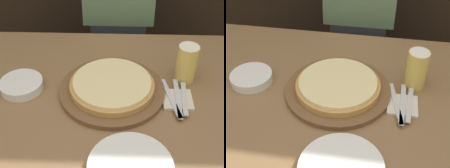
# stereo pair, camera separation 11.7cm
# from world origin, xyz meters

# --- Properties ---
(dining_table) EXTENTS (1.34, 0.94, 0.77)m
(dining_table) POSITION_xyz_m (0.00, 0.00, 0.39)
(dining_table) COLOR olive
(dining_table) RESTS_ON ground_plane
(pizza_on_board) EXTENTS (0.40, 0.40, 0.06)m
(pizza_on_board) POSITION_xyz_m (0.01, 0.03, 0.80)
(pizza_on_board) COLOR brown
(pizza_on_board) RESTS_ON dining_table
(beer_glass) EXTENTS (0.08, 0.08, 0.15)m
(beer_glass) POSITION_xyz_m (0.30, 0.12, 0.86)
(beer_glass) COLOR #E5C65B
(beer_glass) RESTS_ON dining_table
(dinner_plate) EXTENTS (0.26, 0.26, 0.02)m
(dinner_plate) POSITION_xyz_m (0.08, -0.32, 0.78)
(dinner_plate) COLOR white
(dinner_plate) RESTS_ON dining_table
(side_bowl) EXTENTS (0.16, 0.16, 0.04)m
(side_bowl) POSITION_xyz_m (-0.34, 0.04, 0.79)
(side_bowl) COLOR white
(side_bowl) RESTS_ON dining_table
(napkin_stack) EXTENTS (0.11, 0.11, 0.01)m
(napkin_stack) POSITION_xyz_m (0.26, -0.01, 0.78)
(napkin_stack) COLOR beige
(napkin_stack) RESTS_ON dining_table
(fork) EXTENTS (0.06, 0.22, 0.00)m
(fork) POSITION_xyz_m (0.23, -0.01, 0.79)
(fork) COLOR silver
(fork) RESTS_ON napkin_stack
(dinner_knife) EXTENTS (0.03, 0.22, 0.00)m
(dinner_knife) POSITION_xyz_m (0.26, -0.01, 0.79)
(dinner_knife) COLOR silver
(dinner_knife) RESTS_ON napkin_stack
(spoon) EXTENTS (0.03, 0.19, 0.00)m
(spoon) POSITION_xyz_m (0.28, -0.01, 0.79)
(spoon) COLOR silver
(spoon) RESTS_ON napkin_stack
(diner_person) EXTENTS (0.37, 0.21, 1.38)m
(diner_person) POSITION_xyz_m (0.03, 0.68, 0.69)
(diner_person) COLOR #33333D
(diner_person) RESTS_ON ground_plane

